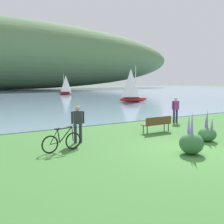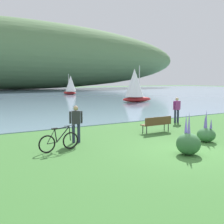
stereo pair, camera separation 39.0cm
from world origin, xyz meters
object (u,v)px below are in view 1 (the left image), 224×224
object	(u,v)px
person_at_shoreline	(176,108)
bicycle_leaning_near_bench	(62,142)
sailboat_mid_bay	(66,85)
park_bench_near_camera	(157,123)
sailboat_nearest_to_shore	(131,85)
person_on_the_grass	(78,122)

from	to	relation	value
person_at_shoreline	bicycle_leaning_near_bench	bearing A→B (deg)	-162.06
sailboat_mid_bay	park_bench_near_camera	bearing A→B (deg)	-105.01
bicycle_leaning_near_bench	sailboat_nearest_to_shore	size ratio (longest dim) A/B	0.38
park_bench_near_camera	sailboat_mid_bay	bearing A→B (deg)	74.99
park_bench_near_camera	sailboat_nearest_to_shore	xyz separation A→B (m)	(10.54, 17.06, 1.71)
park_bench_near_camera	person_at_shoreline	distance (m)	3.91
bicycle_leaning_near_bench	park_bench_near_camera	bearing A→B (deg)	9.92
bicycle_leaning_near_bench	sailboat_mid_bay	size ratio (longest dim) A/B	0.44
bicycle_leaning_near_bench	person_at_shoreline	xyz separation A→B (m)	(9.30, 3.01, 0.58)
park_bench_near_camera	bicycle_leaning_near_bench	bearing A→B (deg)	-170.08
person_on_the_grass	sailboat_mid_bay	bearing A→B (deg)	68.55
park_bench_near_camera	sailboat_nearest_to_shore	bearing A→B (deg)	58.30
person_at_shoreline	sailboat_nearest_to_shore	size ratio (longest dim) A/B	0.37
person_at_shoreline	sailboat_nearest_to_shore	xyz separation A→B (m)	(7.19, 15.09, 1.25)
sailboat_nearest_to_shore	sailboat_mid_bay	xyz separation A→B (m)	(-0.27, 21.20, -0.30)
bicycle_leaning_near_bench	sailboat_nearest_to_shore	bearing A→B (deg)	47.67
park_bench_near_camera	sailboat_nearest_to_shore	world-z (taller)	sailboat_nearest_to_shore
park_bench_near_camera	person_on_the_grass	distance (m)	4.81
park_bench_near_camera	person_on_the_grass	xyz separation A→B (m)	(-4.78, -0.03, 0.46)
bicycle_leaning_near_bench	sailboat_mid_bay	distance (m)	42.54
bicycle_leaning_near_bench	person_on_the_grass	distance (m)	1.66
bicycle_leaning_near_bench	person_at_shoreline	distance (m)	9.79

